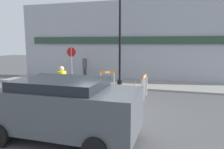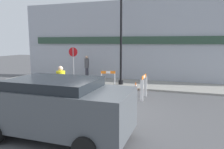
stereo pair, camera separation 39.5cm
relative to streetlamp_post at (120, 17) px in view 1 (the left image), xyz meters
The scene contains 14 objects.
ground_plane 6.80m from the streetlamp_post, 82.22° to the right, with size 60.00×60.00×0.00m, color #4C4C4F.
sidewalk_slab 4.19m from the streetlamp_post, 37.74° to the left, with size 18.00×2.83×0.10m.
storefront_facade 2.58m from the streetlamp_post, 70.40° to the left, with size 18.00×0.22×5.50m.
streetlamp_post is the anchor object (origin of this frame).
stop_sign 4.12m from the streetlamp_post, behind, with size 0.60×0.09×2.24m.
barricade_0 3.74m from the streetlamp_post, 115.23° to the right, with size 0.84×0.39×1.04m.
barricade_1 5.46m from the streetlamp_post, 101.11° to the right, with size 0.81×0.52×1.05m.
barricade_2 4.75m from the streetlamp_post, 53.72° to the right, with size 0.14×0.99×1.14m.
traffic_cone_0 5.35m from the streetlamp_post, 121.39° to the right, with size 0.30×0.30×0.65m.
traffic_cone_1 4.18m from the streetlamp_post, 40.84° to the right, with size 0.30×0.30×0.51m.
traffic_cone_2 6.05m from the streetlamp_post, 82.48° to the right, with size 0.30×0.30×0.66m.
person_worker 5.72m from the streetlamp_post, 107.77° to the right, with size 0.54×0.54×1.66m.
person_pedestrian 4.35m from the streetlamp_post, 158.56° to the left, with size 0.39×0.39×1.64m.
parked_car_1 8.25m from the streetlamp_post, 87.76° to the right, with size 4.29×2.00×1.70m.
Camera 1 is at (2.58, -7.48, 2.70)m, focal length 35.00 mm.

